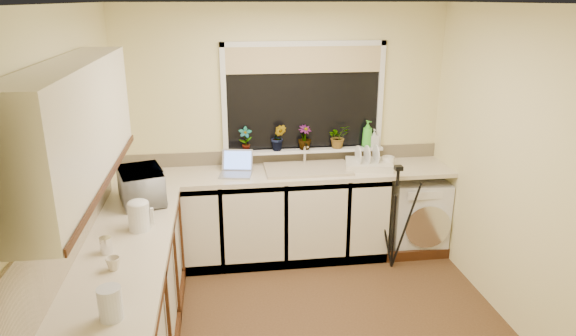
{
  "coord_description": "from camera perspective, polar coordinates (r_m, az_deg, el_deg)",
  "views": [
    {
      "loc": [
        -0.63,
        -3.41,
        2.48
      ],
      "look_at": [
        -0.08,
        0.55,
        1.15
      ],
      "focal_mm": 31.9,
      "sensor_mm": 36.0,
      "label": 1
    }
  ],
  "objects": [
    {
      "name": "tripod",
      "position": [
        4.94,
        11.84,
        -5.46
      ],
      "size": [
        0.56,
        0.56,
        1.03
      ],
      "primitive_type": null,
      "rotation": [
        0.0,
        0.0,
        0.13
      ],
      "color": "black",
      "rests_on": "floor"
    },
    {
      "name": "splashback_back",
      "position": [
        5.17,
        -0.52,
        1.4
      ],
      "size": [
        3.2,
        0.02,
        0.14
      ],
      "primitive_type": "cube",
      "color": "beige",
      "rests_on": "wall_back"
    },
    {
      "name": "glass_jug",
      "position": [
        2.87,
        -19.21,
        -14.08
      ],
      "size": [
        0.12,
        0.12,
        0.18
      ],
      "primitive_type": "cylinder",
      "color": "silver",
      "rests_on": "worktop_left"
    },
    {
      "name": "splashback_left",
      "position": [
        3.53,
        -23.05,
        -5.77
      ],
      "size": [
        0.02,
        2.4,
        0.45
      ],
      "primitive_type": "cube",
      "color": "beige",
      "rests_on": "wall_left"
    },
    {
      "name": "wall_front",
      "position": [
        2.38,
        9.04,
        -13.79
      ],
      "size": [
        3.2,
        0.0,
        3.2
      ],
      "primitive_type": "plane",
      "rotation": [
        -1.57,
        0.0,
        0.0
      ],
      "color": "beige",
      "rests_on": "ground"
    },
    {
      "name": "plant_b",
      "position": [
        5.02,
        -1.06,
        3.43
      ],
      "size": [
        0.17,
        0.15,
        0.27
      ],
      "primitive_type": "imported",
      "rotation": [
        0.0,
        0.0,
        -0.22
      ],
      "color": "#999999",
      "rests_on": "windowsill"
    },
    {
      "name": "wall_left",
      "position": [
        3.77,
        -22.31,
        -2.53
      ],
      "size": [
        0.0,
        3.0,
        3.0
      ],
      "primitive_type": "plane",
      "rotation": [
        1.57,
        0.0,
        1.57
      ],
      "color": "beige",
      "rests_on": "ground"
    },
    {
      "name": "cup_back",
      "position": [
        5.12,
        11.06,
        0.68
      ],
      "size": [
        0.16,
        0.16,
        0.11
      ],
      "primitive_type": "imported",
      "rotation": [
        0.0,
        0.0,
        -0.24
      ],
      "color": "white",
      "rests_on": "worktop_back"
    },
    {
      "name": "wall_back",
      "position": [
        5.11,
        -0.55,
        4.17
      ],
      "size": [
        3.2,
        0.0,
        3.2
      ],
      "primitive_type": "plane",
      "rotation": [
        1.57,
        0.0,
        0.0
      ],
      "color": "beige",
      "rests_on": "ground"
    },
    {
      "name": "laptop",
      "position": [
        4.86,
        -5.78,
        0.01
      ],
      "size": [
        0.34,
        0.34,
        0.21
      ],
      "rotation": [
        0.0,
        0.0,
        -0.19
      ],
      "color": "#919298",
      "rests_on": "worktop_back"
    },
    {
      "name": "worktop_back",
      "position": [
        4.93,
        -0.09,
        -0.57
      ],
      "size": [
        3.2,
        0.6,
        0.04
      ],
      "primitive_type": "cube",
      "color": "beige",
      "rests_on": "base_cabinet_back"
    },
    {
      "name": "window_blind",
      "position": [
        4.98,
        1.83,
        11.97
      ],
      "size": [
        1.5,
        0.02,
        0.25
      ],
      "primitive_type": "cube",
      "color": "tan",
      "rests_on": "wall_back"
    },
    {
      "name": "soap_bottle_green",
      "position": [
        5.21,
        8.83,
        3.79
      ],
      "size": [
        0.14,
        0.14,
        0.27
      ],
      "primitive_type": "imported",
      "rotation": [
        0.0,
        0.0,
        0.41
      ],
      "color": "green",
      "rests_on": "windowsill"
    },
    {
      "name": "cup_left",
      "position": [
        3.35,
        -18.91,
        -10.06
      ],
      "size": [
        0.1,
        0.1,
        0.08
      ],
      "primitive_type": "imported",
      "rotation": [
        0.0,
        0.0,
        0.09
      ],
      "color": "beige",
      "rests_on": "worktop_left"
    },
    {
      "name": "base_cabinet_left",
      "position": [
        3.79,
        -17.34,
        -15.33
      ],
      "size": [
        0.54,
        2.4,
        0.86
      ],
      "primitive_type": "cube",
      "color": "silver",
      "rests_on": "floor"
    },
    {
      "name": "washing_machine",
      "position": [
        5.44,
        14.21,
        -4.96
      ],
      "size": [
        0.58,
        0.57,
        0.76
      ],
      "primitive_type": "cube",
      "rotation": [
        0.0,
        0.0,
        -0.1
      ],
      "color": "silver",
      "rests_on": "floor"
    },
    {
      "name": "dish_rack",
      "position": [
        5.07,
        9.0,
        0.37
      ],
      "size": [
        0.51,
        0.43,
        0.07
      ],
      "primitive_type": "cube",
      "rotation": [
        0.0,
        0.0,
        -0.22
      ],
      "color": "beige",
      "rests_on": "worktop_back"
    },
    {
      "name": "soap_bottle_clear",
      "position": [
        5.24,
        9.57,
        3.32
      ],
      "size": [
        0.08,
        0.08,
        0.18
      ],
      "primitive_type": "imported",
      "rotation": [
        0.0,
        0.0,
        0.01
      ],
      "color": "#999999",
      "rests_on": "windowsill"
    },
    {
      "name": "ceiling",
      "position": [
        3.47,
        2.72,
        17.86
      ],
      "size": [
        3.2,
        3.2,
        0.0
      ],
      "primitive_type": "plane",
      "rotation": [
        3.14,
        0.0,
        0.0
      ],
      "color": "white",
      "rests_on": "ground"
    },
    {
      "name": "plant_c",
      "position": [
        5.08,
        1.87,
        3.42
      ],
      "size": [
        0.17,
        0.17,
        0.24
      ],
      "primitive_type": "imported",
      "rotation": [
        0.0,
        0.0,
        0.35
      ],
      "color": "#999999",
      "rests_on": "windowsill"
    },
    {
      "name": "worktop_left",
      "position": [
        3.57,
        -18.03,
        -9.27
      ],
      "size": [
        0.6,
        2.4,
        0.04
      ],
      "primitive_type": "cube",
      "color": "beige",
      "rests_on": "base_cabinet_left"
    },
    {
      "name": "microwave",
      "position": [
        4.32,
        -15.99,
        -1.93
      ],
      "size": [
        0.45,
        0.56,
        0.27
      ],
      "primitive_type": "imported",
      "rotation": [
        0.0,
        0.0,
        1.86
      ],
      "color": "silver",
      "rests_on": "worktop_left"
    },
    {
      "name": "upper_cabinet",
      "position": [
        3.15,
        -22.63,
        4.47
      ],
      "size": [
        0.28,
        1.9,
        0.7
      ],
      "primitive_type": "cube",
      "color": "silver",
      "rests_on": "wall_left"
    },
    {
      "name": "base_cabinet_back",
      "position": [
        5.06,
        -3.75,
        -5.56
      ],
      "size": [
        2.55,
        0.6,
        0.86
      ],
      "primitive_type": "cube",
      "color": "silver",
      "rests_on": "floor"
    },
    {
      "name": "faucet",
      "position": [
        5.08,
        1.87,
        1.67
      ],
      "size": [
        0.03,
        0.03,
        0.24
      ],
      "primitive_type": "cylinder",
      "color": "silver",
      "rests_on": "worktop_back"
    },
    {
      "name": "wall_right",
      "position": [
        4.27,
        24.09,
        -0.38
      ],
      "size": [
        0.0,
        3.0,
        3.0
      ],
      "primitive_type": "plane",
      "rotation": [
        1.57,
        0.0,
        -1.57
      ],
      "color": "beige",
      "rests_on": "ground"
    },
    {
      "name": "steel_jar",
      "position": [
        3.57,
        -19.63,
        -8.11
      ],
      "size": [
        0.08,
        0.08,
        0.11
      ],
      "primitive_type": "cylinder",
      "color": "silver",
      "rests_on": "worktop_left"
    },
    {
      "name": "plant_a",
      "position": [
        5.0,
        -4.77,
        3.18
      ],
      "size": [
        0.13,
        0.09,
        0.25
      ],
      "primitive_type": "imported",
      "rotation": [
        0.0,
        0.0,
        -0.03
      ],
      "color": "#999999",
      "rests_on": "windowsill"
    },
    {
      "name": "windowsill",
      "position": [
        5.12,
        1.78,
        1.99
      ],
      "size": [
        1.6,
        0.14,
        0.03
      ],
      "primitive_type": "cube",
      "color": "white",
      "rests_on": "wall_back"
    },
    {
      "name": "floor",
      "position": [
        4.27,
        2.21,
        -17.16
      ],
      "size": [
        3.2,
        3.2,
        0.0
      ],
      "primitive_type": "plane",
      "color": "brown",
      "rests_on": "ground"
    },
    {
      "name": "plant_d",
      "position": [
        5.15,
        5.6,
        3.51
      ],
      "size": [
        0.26,
        0.24,
        0.23
      ],
      "primitive_type": "imported",
      "rotation": [
        0.0,
        0.0,
        0.33
      ],
      "color": "#999999",
      "rests_on": "windowsill"
    },
    {
      "name": "kettle",
      "position": [
        3.81,
        -16.27,
        -5.22
      ],
      "size": [
        0.15,
        0.15,
        0.2
      ],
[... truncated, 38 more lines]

